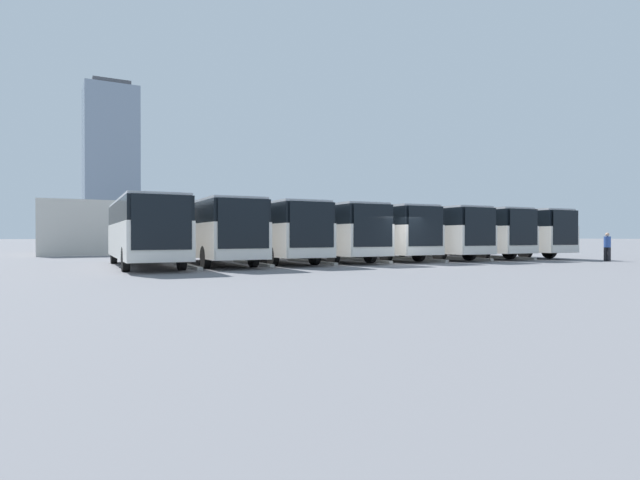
{
  "coord_description": "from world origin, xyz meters",
  "views": [
    {
      "loc": [
        16.25,
        20.24,
        1.47
      ],
      "look_at": [
        2.25,
        -5.58,
        1.26
      ],
      "focal_mm": 28.0,
      "sensor_mm": 36.0,
      "label": 1
    }
  ],
  "objects_px": {
    "bus_6": "(212,230)",
    "pedestrian": "(607,246)",
    "bus_1": "(459,232)",
    "bus_7": "(144,230)",
    "bus_5": "(270,231)",
    "bus_0": "(498,232)",
    "bus_3": "(371,231)",
    "bus_4": "(324,231)",
    "bus_2": "(419,231)"
  },
  "relations": [
    {
      "from": "bus_3",
      "to": "pedestrian",
      "type": "bearing_deg",
      "value": 144.76
    },
    {
      "from": "bus_2",
      "to": "pedestrian",
      "type": "bearing_deg",
      "value": 135.92
    },
    {
      "from": "bus_6",
      "to": "pedestrian",
      "type": "height_order",
      "value": "bus_6"
    },
    {
      "from": "bus_7",
      "to": "pedestrian",
      "type": "xyz_separation_m",
      "value": [
        -25.08,
        7.6,
        -0.9
      ]
    },
    {
      "from": "bus_5",
      "to": "pedestrian",
      "type": "bearing_deg",
      "value": 157.34
    },
    {
      "from": "bus_0",
      "to": "bus_2",
      "type": "bearing_deg",
      "value": -0.52
    },
    {
      "from": "bus_0",
      "to": "pedestrian",
      "type": "xyz_separation_m",
      "value": [
        -0.67,
        7.66,
        -0.9
      ]
    },
    {
      "from": "bus_2",
      "to": "bus_4",
      "type": "distance_m",
      "value": 6.99
    },
    {
      "from": "bus_3",
      "to": "bus_7",
      "type": "distance_m",
      "value": 13.98
    },
    {
      "from": "bus_1",
      "to": "bus_2",
      "type": "xyz_separation_m",
      "value": [
        3.49,
        -0.05,
        0.0
      ]
    },
    {
      "from": "pedestrian",
      "to": "bus_5",
      "type": "bearing_deg",
      "value": -120.36
    },
    {
      "from": "pedestrian",
      "to": "bus_7",
      "type": "bearing_deg",
      "value": -112.37
    },
    {
      "from": "bus_1",
      "to": "bus_6",
      "type": "relative_size",
      "value": 1.0
    },
    {
      "from": "bus_1",
      "to": "bus_5",
      "type": "relative_size",
      "value": 1.0
    },
    {
      "from": "bus_4",
      "to": "bus_5",
      "type": "relative_size",
      "value": 1.0
    },
    {
      "from": "bus_5",
      "to": "bus_1",
      "type": "bearing_deg",
      "value": -179.65
    },
    {
      "from": "bus_0",
      "to": "bus_7",
      "type": "bearing_deg",
      "value": 2.32
    },
    {
      "from": "bus_4",
      "to": "bus_7",
      "type": "height_order",
      "value": "same"
    },
    {
      "from": "bus_5",
      "to": "bus_7",
      "type": "relative_size",
      "value": 1.0
    },
    {
      "from": "bus_5",
      "to": "bus_6",
      "type": "relative_size",
      "value": 1.0
    },
    {
      "from": "bus_1",
      "to": "bus_4",
      "type": "height_order",
      "value": "same"
    },
    {
      "from": "bus_5",
      "to": "bus_6",
      "type": "xyz_separation_m",
      "value": [
        3.49,
        0.36,
        0.0
      ]
    },
    {
      "from": "bus_4",
      "to": "bus_7",
      "type": "xyz_separation_m",
      "value": [
        10.46,
        0.82,
        0.0
      ]
    },
    {
      "from": "bus_2",
      "to": "bus_1",
      "type": "bearing_deg",
      "value": -178.66
    },
    {
      "from": "bus_3",
      "to": "bus_4",
      "type": "height_order",
      "value": "same"
    },
    {
      "from": "bus_1",
      "to": "bus_5",
      "type": "xyz_separation_m",
      "value": [
        13.95,
        -0.45,
        0.0
      ]
    },
    {
      "from": "bus_1",
      "to": "bus_6",
      "type": "bearing_deg",
      "value": 1.89
    },
    {
      "from": "bus_3",
      "to": "bus_6",
      "type": "xyz_separation_m",
      "value": [
        10.46,
        0.49,
        0.0
      ]
    },
    {
      "from": "bus_0",
      "to": "bus_3",
      "type": "bearing_deg",
      "value": -2.51
    },
    {
      "from": "bus_6",
      "to": "bus_3",
      "type": "bearing_deg",
      "value": -175.13
    },
    {
      "from": "pedestrian",
      "to": "bus_2",
      "type": "bearing_deg",
      "value": -141.78
    },
    {
      "from": "pedestrian",
      "to": "bus_0",
      "type": "bearing_deg",
      "value": 179.48
    },
    {
      "from": "bus_1",
      "to": "pedestrian",
      "type": "xyz_separation_m",
      "value": [
        -4.16,
        7.94,
        -0.9
      ]
    },
    {
      "from": "bus_4",
      "to": "bus_2",
      "type": "bearing_deg",
      "value": 178.63
    },
    {
      "from": "bus_5",
      "to": "bus_0",
      "type": "bearing_deg",
      "value": 179.81
    },
    {
      "from": "bus_6",
      "to": "bus_0",
      "type": "bearing_deg",
      "value": -178.82
    },
    {
      "from": "bus_0",
      "to": "bus_4",
      "type": "bearing_deg",
      "value": -0.94
    },
    {
      "from": "bus_1",
      "to": "bus_7",
      "type": "xyz_separation_m",
      "value": [
        20.93,
        0.33,
        0.0
      ]
    },
    {
      "from": "bus_2",
      "to": "bus_5",
      "type": "relative_size",
      "value": 1.0
    },
    {
      "from": "bus_3",
      "to": "pedestrian",
      "type": "xyz_separation_m",
      "value": [
        -11.13,
        8.52,
        -0.9
      ]
    },
    {
      "from": "bus_2",
      "to": "bus_3",
      "type": "bearing_deg",
      "value": -6.46
    },
    {
      "from": "bus_3",
      "to": "bus_5",
      "type": "distance_m",
      "value": 6.98
    },
    {
      "from": "bus_2",
      "to": "bus_6",
      "type": "relative_size",
      "value": 1.0
    },
    {
      "from": "bus_1",
      "to": "bus_5",
      "type": "distance_m",
      "value": 13.96
    },
    {
      "from": "bus_5",
      "to": "bus_4",
      "type": "bearing_deg",
      "value": -177.18
    },
    {
      "from": "bus_3",
      "to": "bus_7",
      "type": "relative_size",
      "value": 1.0
    },
    {
      "from": "pedestrian",
      "to": "bus_4",
      "type": "bearing_deg",
      "value": -125.46
    },
    {
      "from": "bus_3",
      "to": "bus_7",
      "type": "xyz_separation_m",
      "value": [
        13.95,
        0.92,
        0.0
      ]
    },
    {
      "from": "bus_4",
      "to": "pedestrian",
      "type": "bearing_deg",
      "value": 152.24
    },
    {
      "from": "bus_2",
      "to": "bus_7",
      "type": "relative_size",
      "value": 1.0
    }
  ]
}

